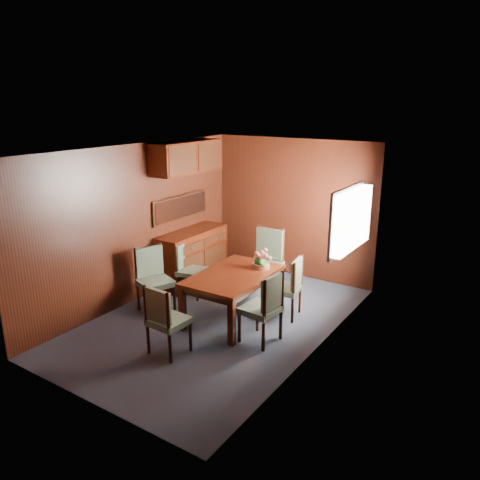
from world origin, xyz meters
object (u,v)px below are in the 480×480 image
Objects in this scene: chair_left_near at (153,276)px; chair_head at (164,317)px; chair_right_near at (265,304)px; sideboard at (192,256)px; dining_table at (234,280)px; flower_centerpiece at (261,260)px.

chair_head is at bearing 70.66° from chair_left_near.
chair_left_near reaches higher than chair_right_near.
sideboard is 2.45m from chair_head.
dining_table is at bearing -30.12° from sideboard.
flower_centerpiece is (1.36, 0.80, 0.28)m from chair_left_near.
flower_centerpiece reaches higher than chair_right_near.
chair_left_near reaches higher than sideboard.
chair_right_near is at bearing 50.04° from chair_head.
dining_table is 0.50m from flower_centerpiece.
sideboard is at bearing 148.34° from dining_table.
chair_head is at bearing -101.70° from flower_centerpiece.
dining_table is 1.52× the size of chair_left_near.
sideboard is 1.24m from chair_left_near.
sideboard is 1.62m from dining_table.
chair_right_near is 1.27m from chair_head.
chair_right_near is at bearing -27.80° from dining_table.
sideboard is 2.42m from chair_right_near.
chair_right_near is (0.72, -0.36, -0.05)m from dining_table.
flower_centerpiece is (0.21, 0.40, 0.23)m from dining_table.
sideboard is 5.03× the size of flower_centerpiece.
dining_table is at bearing 130.97° from chair_left_near.
flower_centerpiece reaches higher than chair_head.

